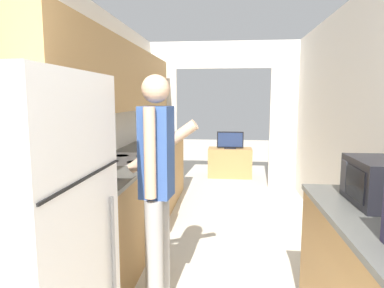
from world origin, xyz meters
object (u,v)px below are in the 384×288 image
range_oven (129,201)px  tv_cabinet (230,163)px  television (230,140)px  refrigerator (15,252)px  person (157,187)px

range_oven → tv_cabinet: (1.09, 3.25, -0.18)m
tv_cabinet → television: size_ratio=1.66×
range_oven → television: range_oven is taller
refrigerator → television: refrigerator is taller
range_oven → person: size_ratio=0.62×
person → television: bearing=-1.7°
refrigerator → range_oven: bearing=91.6°
person → television: person is taller
person → tv_cabinet: (0.54, 4.35, -0.64)m
tv_cabinet → refrigerator: bearing=-101.1°
television → person: bearing=-97.2°
refrigerator → range_oven: 2.03m
refrigerator → television: size_ratio=3.27×
range_oven → tv_cabinet: size_ratio=1.26×
tv_cabinet → television: bearing=-90.0°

